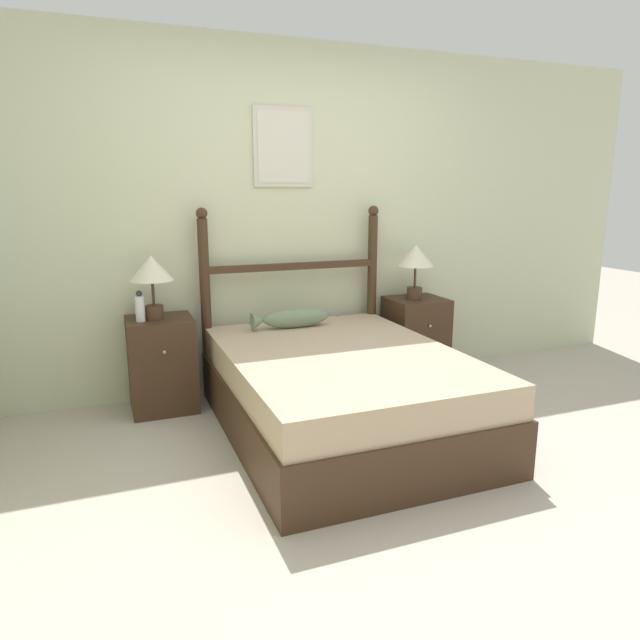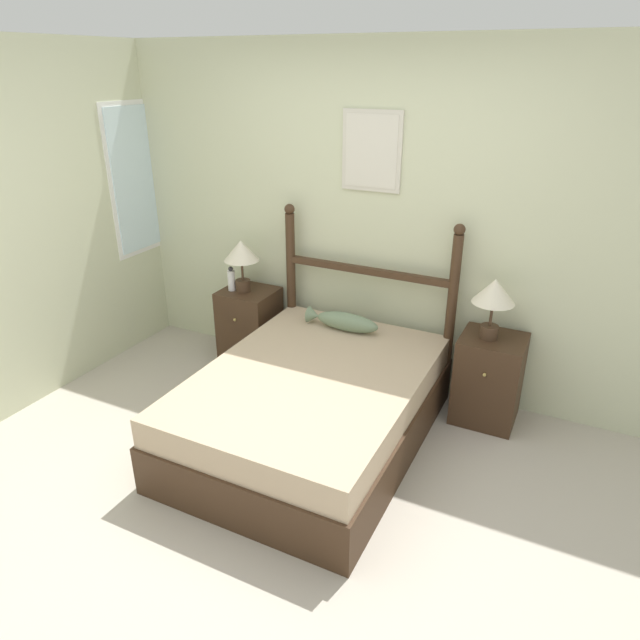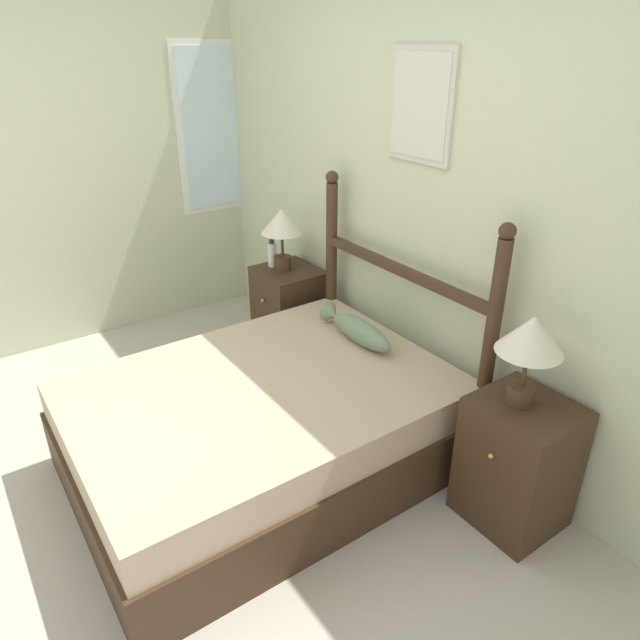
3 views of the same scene
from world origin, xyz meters
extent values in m
plane|color=#B7AD9E|center=(0.00, 0.00, 0.00)|extent=(16.00, 16.00, 0.00)
cube|color=beige|center=(0.00, 1.73, 1.27)|extent=(6.40, 0.06, 2.55)
cube|color=beige|center=(-0.02, 1.69, 1.80)|extent=(0.45, 0.02, 0.56)
cube|color=beige|center=(-0.02, 1.68, 1.80)|extent=(0.39, 0.01, 0.50)
cube|color=beige|center=(-2.13, 0.00, 1.27)|extent=(0.06, 6.40, 2.55)
cube|color=white|center=(-2.10, 1.61, 1.46)|extent=(0.01, 0.82, 1.27)
cube|color=silver|center=(-2.09, 1.61, 1.46)|extent=(0.01, 0.74, 1.19)
cube|color=#3D2819|center=(0.01, 0.68, 0.16)|extent=(1.39, 1.91, 0.33)
cube|color=tan|center=(0.01, 0.68, 0.43)|extent=(1.35, 1.87, 0.20)
cylinder|color=#3D2819|center=(-0.65, 1.60, 0.65)|extent=(0.07, 0.07, 1.30)
sphere|color=#3D2819|center=(-0.65, 1.60, 1.34)|extent=(0.08, 0.08, 0.08)
cylinder|color=#3D2819|center=(0.67, 1.60, 0.65)|extent=(0.07, 0.07, 1.30)
sphere|color=#3D2819|center=(0.67, 1.60, 1.34)|extent=(0.08, 0.08, 0.08)
cube|color=#3D2819|center=(0.01, 1.60, 0.94)|extent=(1.32, 0.05, 0.05)
cube|color=#3D2819|center=(-0.99, 1.47, 0.32)|extent=(0.44, 0.40, 0.65)
sphere|color=tan|center=(-0.99, 1.26, 0.47)|extent=(0.02, 0.02, 0.02)
cube|color=#3D2819|center=(1.01, 1.47, 0.32)|extent=(0.44, 0.40, 0.65)
sphere|color=tan|center=(1.01, 1.26, 0.47)|extent=(0.02, 0.02, 0.02)
cylinder|color=#422D1E|center=(-1.02, 1.45, 0.70)|extent=(0.12, 0.12, 0.10)
cylinder|color=#422D1E|center=(-1.02, 1.45, 0.83)|extent=(0.02, 0.02, 0.17)
cone|color=beige|center=(-1.02, 1.45, 1.00)|extent=(0.29, 0.29, 0.17)
cylinder|color=#422D1E|center=(0.98, 1.45, 0.70)|extent=(0.12, 0.12, 0.10)
cylinder|color=#422D1E|center=(0.98, 1.45, 0.83)|extent=(0.02, 0.02, 0.17)
cone|color=beige|center=(0.98, 1.45, 1.00)|extent=(0.29, 0.29, 0.17)
cylinder|color=white|center=(-1.11, 1.42, 0.73)|extent=(0.06, 0.06, 0.17)
sphere|color=#333338|center=(-1.11, 1.42, 0.84)|extent=(0.04, 0.04, 0.04)
ellipsoid|color=gray|center=(-0.04, 1.37, 0.59)|extent=(0.49, 0.13, 0.14)
cone|color=gray|center=(-0.33, 1.37, 0.59)|extent=(0.09, 0.13, 0.13)
camera|label=1|loc=(-1.34, -2.43, 1.50)|focal=32.00mm
camera|label=2|loc=(1.51, -2.20, 2.37)|focal=32.00mm
camera|label=3|loc=(2.19, -0.48, 2.11)|focal=32.00mm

